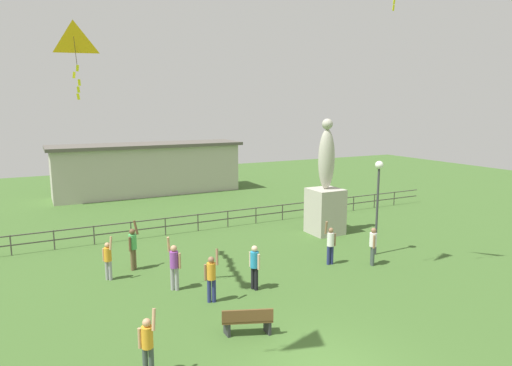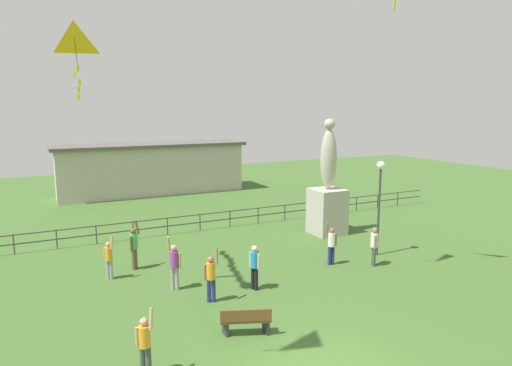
# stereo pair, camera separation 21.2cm
# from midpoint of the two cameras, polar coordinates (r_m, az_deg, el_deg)

# --- Properties ---
(statue_monument) EXTENTS (1.63, 1.63, 6.08)m
(statue_monument) POSITION_cam_midpoint_polar(r_m,az_deg,el_deg) (23.64, 8.70, -1.77)
(statue_monument) COLOR #B2AD9E
(statue_monument) RESTS_ON ground_plane
(lamppost) EXTENTS (0.36, 0.36, 4.31)m
(lamppost) POSITION_cam_midpoint_polar(r_m,az_deg,el_deg) (20.42, 15.20, -0.48)
(lamppost) COLOR #38383D
(lamppost) RESTS_ON ground_plane
(park_bench) EXTENTS (1.55, 0.93, 0.85)m
(park_bench) POSITION_cam_midpoint_polar(r_m,az_deg,el_deg) (13.56, -1.59, -17.30)
(park_bench) COLOR brown
(park_bench) RESTS_ON ground_plane
(person_0) EXTENTS (0.38, 0.42, 1.77)m
(person_0) POSITION_cam_midpoint_polar(r_m,az_deg,el_deg) (18.27, -18.88, -9.14)
(person_0) COLOR #99999E
(person_0) RESTS_ON ground_plane
(person_1) EXTENTS (0.30, 0.44, 1.64)m
(person_1) POSITION_cam_midpoint_polar(r_m,az_deg,el_deg) (19.48, 14.55, -7.59)
(person_1) COLOR #3F4C47
(person_1) RESTS_ON ground_plane
(person_2) EXTENTS (0.49, 0.32, 1.90)m
(person_2) POSITION_cam_midpoint_polar(r_m,az_deg,el_deg) (19.20, 9.27, -7.62)
(person_2) COLOR navy
(person_2) RESTS_ON ground_plane
(person_3) EXTENTS (0.44, 0.39, 1.81)m
(person_3) POSITION_cam_midpoint_polar(r_m,az_deg,el_deg) (11.87, -14.35, -19.33)
(person_3) COLOR #3F4C47
(person_3) RESTS_ON ground_plane
(person_4) EXTENTS (0.31, 0.48, 1.68)m
(person_4) POSITION_cam_midpoint_polar(r_m,az_deg,el_deg) (16.42, -0.57, -10.46)
(person_4) COLOR black
(person_4) RESTS_ON ground_plane
(person_5) EXTENTS (0.49, 0.40, 1.92)m
(person_5) POSITION_cam_midpoint_polar(r_m,az_deg,el_deg) (15.49, -6.18, -11.78)
(person_5) COLOR navy
(person_5) RESTS_ON ground_plane
(person_6) EXTENTS (0.44, 0.44, 2.01)m
(person_6) POSITION_cam_midpoint_polar(r_m,az_deg,el_deg) (16.65, -10.87, -10.20)
(person_6) COLOR #99999E
(person_6) RESTS_ON ground_plane
(person_7) EXTENTS (0.49, 0.45, 2.04)m
(person_7) POSITION_cam_midpoint_polar(r_m,az_deg,el_deg) (19.05, -15.92, -7.78)
(person_7) COLOR brown
(person_7) RESTS_ON ground_plane
(kite_2) EXTENTS (1.05, 0.59, 2.39)m
(kite_2) POSITION_cam_midpoint_polar(r_m,az_deg,el_deg) (15.36, -22.82, 16.70)
(kite_2) COLOR yellow
(waterfront_railing) EXTENTS (36.03, 0.06, 0.95)m
(waterfront_railing) POSITION_cam_midpoint_polar(r_m,az_deg,el_deg) (23.74, -12.20, -5.18)
(waterfront_railing) COLOR #4C4742
(waterfront_railing) RESTS_ON ground_plane
(pavilion_building) EXTENTS (14.49, 3.96, 3.93)m
(pavilion_building) POSITION_cam_midpoint_polar(r_m,az_deg,el_deg) (35.45, -13.89, 1.84)
(pavilion_building) COLOR #B7B2A3
(pavilion_building) RESTS_ON ground_plane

